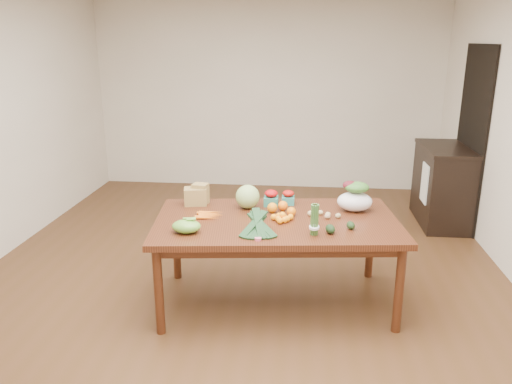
# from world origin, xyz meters

# --- Properties ---
(floor) EXTENTS (6.00, 6.00, 0.00)m
(floor) POSITION_xyz_m (0.00, 0.00, 0.00)
(floor) COLOR #50321B
(floor) RESTS_ON ground
(room_walls) EXTENTS (5.02, 6.02, 2.70)m
(room_walls) POSITION_xyz_m (0.00, 0.00, 1.35)
(room_walls) COLOR silver
(room_walls) RESTS_ON floor
(dining_table) EXTENTS (2.07, 1.30, 0.75)m
(dining_table) POSITION_xyz_m (0.36, -0.51, 0.38)
(dining_table) COLOR #4F2512
(dining_table) RESTS_ON floor
(doorway_dark) EXTENTS (0.02, 1.00, 2.10)m
(doorway_dark) POSITION_xyz_m (2.48, 1.60, 1.05)
(doorway_dark) COLOR black
(doorway_dark) RESTS_ON floor
(cabinet) EXTENTS (0.52, 1.02, 0.94)m
(cabinet) POSITION_xyz_m (2.22, 1.61, 0.47)
(cabinet) COLOR black
(cabinet) RESTS_ON floor
(dish_towel) EXTENTS (0.02, 0.28, 0.45)m
(dish_towel) POSITION_xyz_m (1.96, 1.40, 0.55)
(dish_towel) COLOR white
(dish_towel) RESTS_ON cabinet
(paper_bag) EXTENTS (0.28, 0.24, 0.18)m
(paper_bag) POSITION_xyz_m (-0.38, -0.21, 0.84)
(paper_bag) COLOR olive
(paper_bag) RESTS_ON dining_table
(cabbage) EXTENTS (0.21, 0.21, 0.21)m
(cabbage) POSITION_xyz_m (0.09, -0.26, 0.85)
(cabbage) COLOR #A4CF77
(cabbage) RESTS_ON dining_table
(strawberry_basket_a) EXTENTS (0.13, 0.13, 0.11)m
(strawberry_basket_a) POSITION_xyz_m (0.29, -0.17, 0.81)
(strawberry_basket_a) COLOR red
(strawberry_basket_a) RESTS_ON dining_table
(strawberry_basket_b) EXTENTS (0.12, 0.12, 0.10)m
(strawberry_basket_b) POSITION_xyz_m (0.43, -0.11, 0.80)
(strawberry_basket_b) COLOR red
(strawberry_basket_b) RESTS_ON dining_table
(orange_a) EXTENTS (0.09, 0.09, 0.09)m
(orange_a) POSITION_xyz_m (0.31, -0.36, 0.79)
(orange_a) COLOR orange
(orange_a) RESTS_ON dining_table
(orange_b) EXTENTS (0.08, 0.08, 0.08)m
(orange_b) POSITION_xyz_m (0.40, -0.29, 0.79)
(orange_b) COLOR #FF5B0F
(orange_b) RESTS_ON dining_table
(orange_c) EXTENTS (0.08, 0.08, 0.08)m
(orange_c) POSITION_xyz_m (0.47, -0.43, 0.79)
(orange_c) COLOR #FFA30F
(orange_c) RESTS_ON dining_table
(mandarin_cluster) EXTENTS (0.20, 0.20, 0.08)m
(mandarin_cluster) POSITION_xyz_m (0.40, -0.56, 0.79)
(mandarin_cluster) COLOR #FFAC0F
(mandarin_cluster) RESTS_ON dining_table
(carrots) EXTENTS (0.24, 0.21, 0.03)m
(carrots) POSITION_xyz_m (-0.20, -0.51, 0.76)
(carrots) COLOR orange
(carrots) RESTS_ON dining_table
(snap_pea_bag) EXTENTS (0.22, 0.16, 0.10)m
(snap_pea_bag) POSITION_xyz_m (-0.30, -0.87, 0.80)
(snap_pea_bag) COLOR #63A036
(snap_pea_bag) RESTS_ON dining_table
(kale_bunch) EXTENTS (0.36, 0.43, 0.16)m
(kale_bunch) POSITION_xyz_m (0.24, -0.87, 0.83)
(kale_bunch) COLOR #16321D
(kale_bunch) RESTS_ON dining_table
(asparagus_bundle) EXTENTS (0.09, 0.12, 0.26)m
(asparagus_bundle) POSITION_xyz_m (0.65, -0.83, 0.88)
(asparagus_bundle) COLOR #54883E
(asparagus_bundle) RESTS_ON dining_table
(potato_a) EXTENTS (0.06, 0.05, 0.05)m
(potato_a) POSITION_xyz_m (0.63, -0.41, 0.77)
(potato_a) COLOR #D2C179
(potato_a) RESTS_ON dining_table
(potato_b) EXTENTS (0.05, 0.04, 0.04)m
(potato_b) POSITION_xyz_m (0.77, -0.46, 0.77)
(potato_b) COLOR tan
(potato_b) RESTS_ON dining_table
(potato_c) EXTENTS (0.04, 0.04, 0.04)m
(potato_c) POSITION_xyz_m (0.77, -0.41, 0.77)
(potato_c) COLOR tan
(potato_c) RESTS_ON dining_table
(potato_d) EXTENTS (0.05, 0.04, 0.04)m
(potato_d) POSITION_xyz_m (0.71, -0.37, 0.77)
(potato_d) COLOR tan
(potato_d) RESTS_ON dining_table
(potato_e) EXTENTS (0.05, 0.04, 0.04)m
(potato_e) POSITION_xyz_m (0.85, -0.44, 0.77)
(potato_e) COLOR tan
(potato_e) RESTS_ON dining_table
(avocado_a) EXTENTS (0.10, 0.12, 0.07)m
(avocado_a) POSITION_xyz_m (0.77, -0.78, 0.78)
(avocado_a) COLOR black
(avocado_a) RESTS_ON dining_table
(avocado_b) EXTENTS (0.08, 0.10, 0.06)m
(avocado_b) POSITION_xyz_m (0.93, -0.68, 0.78)
(avocado_b) COLOR black
(avocado_b) RESTS_ON dining_table
(salad_bag) EXTENTS (0.32, 0.25, 0.23)m
(salad_bag) POSITION_xyz_m (1.00, -0.24, 0.86)
(salad_bag) COLOR white
(salad_bag) RESTS_ON dining_table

